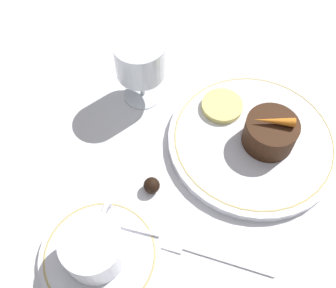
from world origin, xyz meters
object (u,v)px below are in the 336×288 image
object	(u,v)px
wine_glass	(140,62)
dessert_cake	(270,133)
fork	(195,250)
dinner_plate	(253,140)
coffee_cup	(93,248)

from	to	relation	value
wine_glass	dessert_cake	bearing A→B (deg)	-103.23
fork	dinner_plate	bearing A→B (deg)	-14.67
coffee_cup	wine_glass	distance (m)	0.28
coffee_cup	wine_glass	xyz separation A→B (m)	(0.28, 0.02, 0.04)
dinner_plate	fork	bearing A→B (deg)	165.33
dinner_plate	coffee_cup	xyz separation A→B (m)	(-0.23, 0.17, 0.03)
fork	dessert_cake	bearing A→B (deg)	-20.38
wine_glass	dessert_cake	size ratio (longest dim) A/B	1.45
coffee_cup	dessert_cake	distance (m)	0.30
dinner_plate	fork	xyz separation A→B (m)	(-0.19, 0.05, -0.01)
dinner_plate	wine_glass	size ratio (longest dim) A/B	2.31
dessert_cake	fork	bearing A→B (deg)	159.62
dinner_plate	dessert_cake	distance (m)	0.04
wine_glass	fork	xyz separation A→B (m)	(-0.24, -0.14, -0.08)
dessert_cake	coffee_cup	bearing A→B (deg)	139.94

